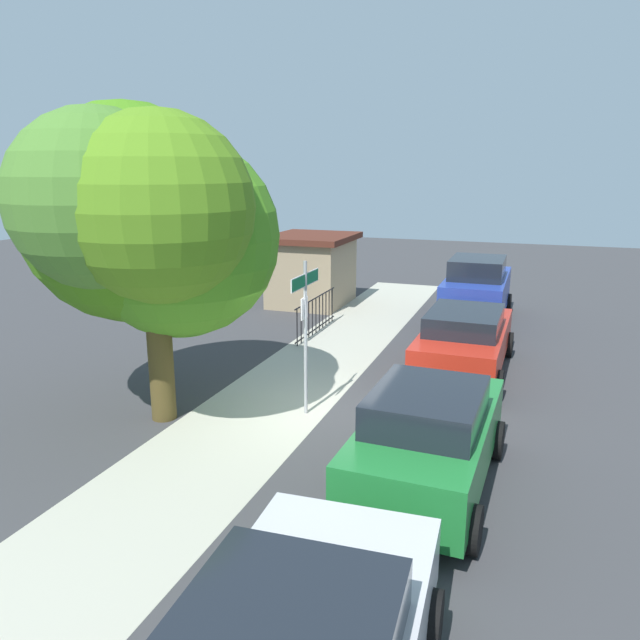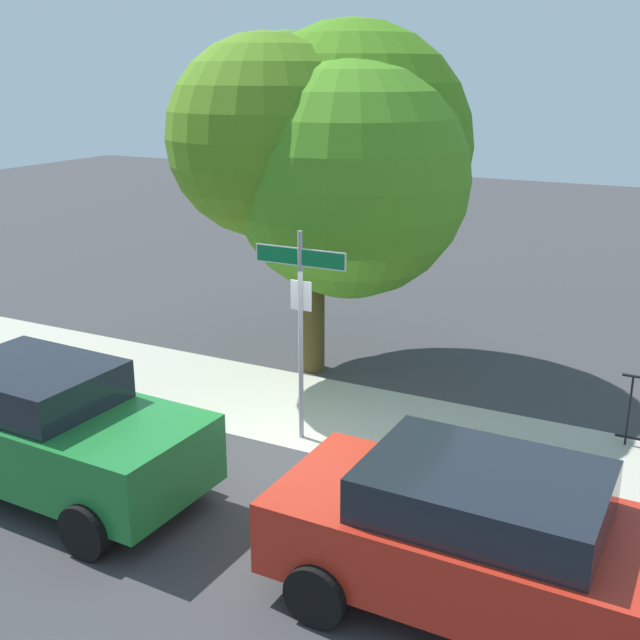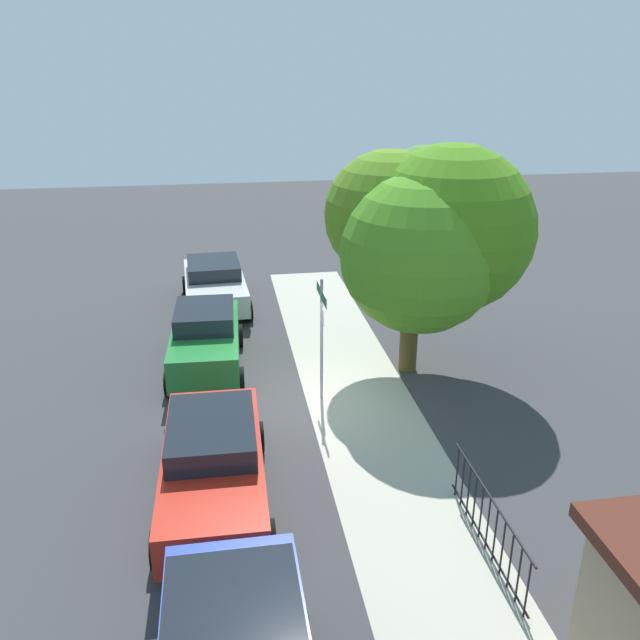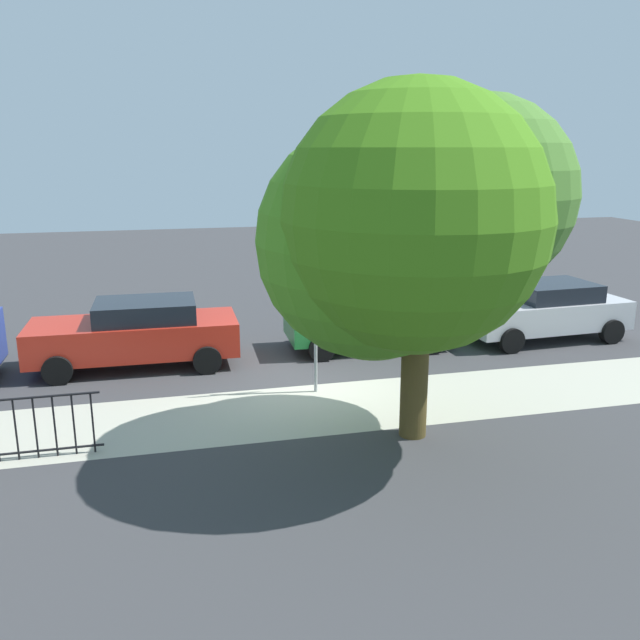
# 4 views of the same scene
# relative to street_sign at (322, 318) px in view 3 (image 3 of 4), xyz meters

# --- Properties ---
(ground_plane) EXTENTS (60.00, 60.00, 0.00)m
(ground_plane) POSITION_rel_street_sign_xyz_m (0.13, -0.40, -2.10)
(ground_plane) COLOR #38383A
(sidewalk_strip) EXTENTS (24.00, 2.60, 0.00)m
(sidewalk_strip) POSITION_rel_street_sign_xyz_m (2.13, 0.90, -2.09)
(sidewalk_strip) COLOR #ABA896
(sidewalk_strip) RESTS_ON ground_plane
(street_sign) EXTENTS (1.38, 0.07, 3.05)m
(street_sign) POSITION_rel_street_sign_xyz_m (0.00, 0.00, 0.00)
(street_sign) COLOR #9EA0A5
(street_sign) RESTS_ON ground_plane
(shade_tree) EXTENTS (4.98, 4.98, 5.96)m
(shade_tree) POSITION_rel_street_sign_xyz_m (-0.99, 2.74, 1.74)
(shade_tree) COLOR #4E401E
(shade_tree) RESTS_ON ground_plane
(car_silver) EXTENTS (4.44, 2.30, 1.50)m
(car_silver) POSITION_rel_street_sign_xyz_m (-6.81, -2.50, -1.31)
(car_silver) COLOR #BBBABF
(car_silver) RESTS_ON ground_plane
(car_green) EXTENTS (4.15, 2.07, 1.66)m
(car_green) POSITION_rel_street_sign_xyz_m (-2.09, -2.78, -1.24)
(car_green) COLOR #1D712F
(car_green) RESTS_ON ground_plane
(car_red) EXTENTS (4.69, 2.09, 1.55)m
(car_red) POSITION_rel_street_sign_xyz_m (3.62, -2.63, -1.29)
(car_red) COLOR red
(car_red) RESTS_ON ground_plane
(iron_fence) EXTENTS (3.25, 0.04, 1.07)m
(iron_fence) POSITION_rel_street_sign_xyz_m (5.72, 1.90, -1.54)
(iron_fence) COLOR black
(iron_fence) RESTS_ON ground_plane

